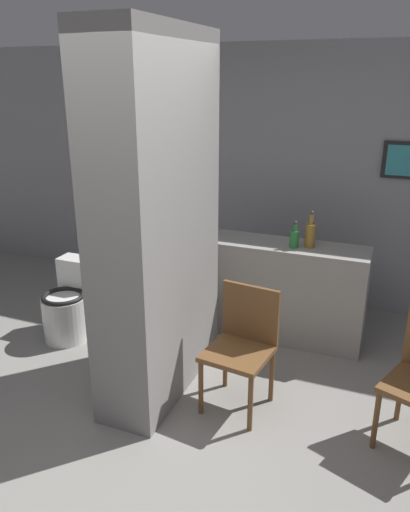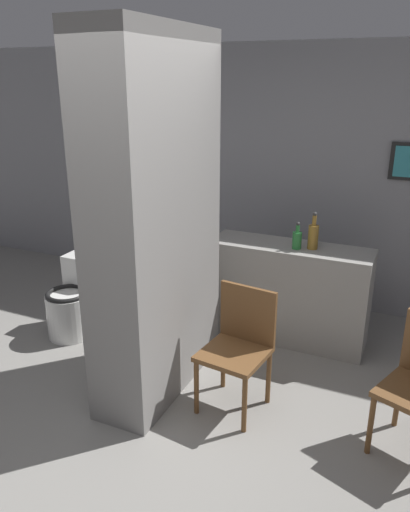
{
  "view_description": "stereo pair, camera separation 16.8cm",
  "coord_description": "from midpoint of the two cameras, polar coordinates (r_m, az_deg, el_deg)",
  "views": [
    {
      "loc": [
        1.48,
        -2.39,
        2.29
      ],
      "look_at": [
        0.11,
        1.04,
        0.95
      ],
      "focal_mm": 35.0,
      "sensor_mm": 36.0,
      "label": 1
    },
    {
      "loc": [
        1.64,
        -2.32,
        2.29
      ],
      "look_at": [
        0.11,
        1.04,
        0.95
      ],
      "focal_mm": 35.0,
      "sensor_mm": 36.0,
      "label": 2
    }
  ],
  "objects": [
    {
      "name": "wall_back",
      "position": [
        5.32,
        4.39,
        9.21
      ],
      "size": [
        8.0,
        0.09,
        2.6
      ],
      "color": "gray",
      "rests_on": "ground_plane"
    },
    {
      "name": "pillar_center",
      "position": [
        3.56,
        -6.79,
        3.66
      ],
      "size": [
        0.47,
        1.27,
        2.6
      ],
      "color": "gray",
      "rests_on": "ground_plane"
    },
    {
      "name": "chair_near_pillar",
      "position": [
        3.61,
        2.96,
        -9.8
      ],
      "size": [
        0.49,
        0.49,
        0.89
      ],
      "rotation": [
        0.0,
        0.0,
        -0.13
      ],
      "color": "brown",
      "rests_on": "ground_plane"
    },
    {
      "name": "toilet",
      "position": [
        4.78,
        -16.33,
        -5.54
      ],
      "size": [
        0.4,
        0.56,
        0.7
      ],
      "color": "silver",
      "rests_on": "ground_plane"
    },
    {
      "name": "bicycle",
      "position": [
        5.05,
        -6.18,
        -2.47
      ],
      "size": [
        1.66,
        0.42,
        0.77
      ],
      "color": "black",
      "rests_on": "ground_plane"
    },
    {
      "name": "ground_plane",
      "position": [
        3.64,
        -9.62,
        -19.4
      ],
      "size": [
        14.0,
        14.0,
        0.0
      ],
      "primitive_type": "plane",
      "color": "gray"
    },
    {
      "name": "counter_shelf",
      "position": [
        4.58,
        8.1,
        -4.0
      ],
      "size": [
        1.41,
        0.44,
        0.89
      ],
      "color": "gray",
      "rests_on": "ground_plane"
    },
    {
      "name": "bottle_tall",
      "position": [
        4.34,
        10.86,
        2.47
      ],
      "size": [
        0.09,
        0.09,
        0.32
      ],
      "color": "olive",
      "rests_on": "counter_shelf"
    },
    {
      "name": "bottle_short",
      "position": [
        4.32,
        9.09,
        2.05
      ],
      "size": [
        0.08,
        0.08,
        0.24
      ],
      "color": "#267233",
      "rests_on": "counter_shelf"
    }
  ]
}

